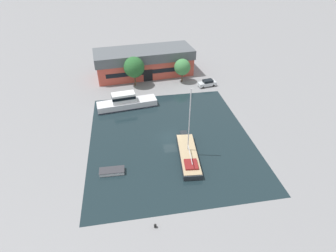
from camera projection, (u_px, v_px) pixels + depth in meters
name	position (u px, v px, depth m)	size (l,w,h in m)	color
ground_plane	(170.00, 138.00, 49.30)	(440.00, 440.00, 0.00)	gray
water_canal	(170.00, 138.00, 49.30)	(29.70, 33.46, 0.01)	#19282D
warehouse_building	(144.00, 62.00, 71.16)	(27.02, 12.28, 6.93)	#C64C3D
quay_tree_near_building	(182.00, 67.00, 66.96)	(4.18, 4.18, 6.11)	brown
quay_tree_by_water	(134.00, 67.00, 64.56)	(5.14, 5.14, 7.50)	brown
parked_car	(207.00, 83.00, 66.53)	(4.87, 2.58, 1.70)	silver
sailboat_moored	(188.00, 154.00, 44.58)	(3.88, 12.09, 12.73)	#23282D
motor_cruiser	(126.00, 102.00, 57.79)	(13.49, 5.01, 3.50)	silver
small_dinghy	(112.00, 171.00, 41.66)	(4.01, 1.76, 0.65)	silver
mooring_bollard	(155.00, 226.00, 33.66)	(0.35, 0.35, 0.63)	black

